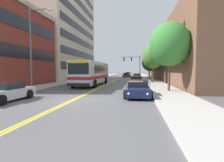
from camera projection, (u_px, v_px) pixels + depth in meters
ground_plane at (121, 78)px, 48.68m from camera, size 240.00×240.00×0.00m
sidewalk_left at (96, 77)px, 49.67m from camera, size 3.17×106.00×0.14m
sidewalk_right at (147, 78)px, 47.69m from camera, size 3.17×106.00×0.14m
centre_line at (121, 78)px, 48.68m from camera, size 0.34×106.00×0.01m
office_tower_left at (57, 30)px, 42.48m from camera, size 12.08×25.23×23.53m
storefront_row_right at (169, 60)px, 46.58m from camera, size 9.10×68.00×9.81m
city_bus at (92, 72)px, 24.29m from camera, size 2.90×11.80×3.14m
car_silver_parked_left_near at (5, 92)px, 11.61m from camera, size 2.07×4.45×1.24m
car_champagne_parked_left_mid at (103, 76)px, 45.45m from camera, size 2.20×4.56×1.34m
car_beige_parked_left_far at (97, 77)px, 37.96m from camera, size 2.13×4.32×1.24m
car_navy_parked_right_foreground at (138, 89)px, 13.81m from camera, size 2.02×4.87×1.17m
car_black_parked_right_mid at (137, 77)px, 36.92m from camera, size 1.99×4.37×1.33m
car_red_parked_right_far at (136, 80)px, 25.41m from camera, size 2.17×4.50×1.23m
car_white_moving_lead at (128, 74)px, 61.68m from camera, size 2.11×4.37×1.46m
car_dark_grey_moving_second at (126, 75)px, 53.06m from camera, size 2.17×4.18×1.29m
traffic_signal_mast at (133, 62)px, 48.02m from camera, size 5.23×0.38×6.06m
street_lamp_left_near at (34, 43)px, 15.91m from camera, size 2.29×0.28×7.67m
street_tree_right_near at (170, 44)px, 16.10m from camera, size 3.70×3.70×6.36m
street_tree_right_mid at (153, 57)px, 26.73m from camera, size 3.28×3.28×5.77m
street_tree_right_far at (149, 63)px, 40.24m from camera, size 3.44×3.44×5.58m
fire_hydrant at (150, 83)px, 21.79m from camera, size 0.29×0.21×0.75m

